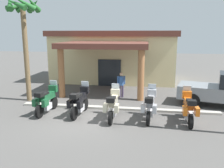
# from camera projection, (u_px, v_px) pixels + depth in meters

# --- Properties ---
(ground_plane) EXTENTS (80.00, 80.00, 0.00)m
(ground_plane) POSITION_uv_depth(u_px,v_px,m) (84.00, 119.00, 11.67)
(ground_plane) COLOR #514F4C
(motel_building) EXTENTS (10.66, 10.31, 4.30)m
(motel_building) POSITION_uv_depth(u_px,v_px,m) (114.00, 55.00, 21.22)
(motel_building) COLOR beige
(motel_building) RESTS_ON ground_plane
(motorcycle_green) EXTENTS (0.73, 2.21, 1.61)m
(motorcycle_green) POSITION_uv_depth(u_px,v_px,m) (46.00, 100.00, 12.43)
(motorcycle_green) COLOR black
(motorcycle_green) RESTS_ON ground_plane
(motorcycle_black) EXTENTS (0.73, 2.21, 1.61)m
(motorcycle_black) POSITION_uv_depth(u_px,v_px,m) (80.00, 102.00, 12.17)
(motorcycle_black) COLOR black
(motorcycle_black) RESTS_ON ground_plane
(motorcycle_cream) EXTENTS (0.70, 2.21, 1.61)m
(motorcycle_cream) POSITION_uv_depth(u_px,v_px,m) (113.00, 105.00, 11.57)
(motorcycle_cream) COLOR black
(motorcycle_cream) RESTS_ON ground_plane
(motorcycle_silver) EXTENTS (0.74, 2.21, 1.61)m
(motorcycle_silver) POSITION_uv_depth(u_px,v_px,m) (150.00, 106.00, 11.49)
(motorcycle_silver) COLOR black
(motorcycle_silver) RESTS_ON ground_plane
(motorcycle_orange) EXTENTS (0.70, 2.21, 1.61)m
(motorcycle_orange) POSITION_uv_depth(u_px,v_px,m) (189.00, 108.00, 11.14)
(motorcycle_orange) COLOR black
(motorcycle_orange) RESTS_ON ground_plane
(pedestrian) EXTENTS (0.50, 0.32, 1.65)m
(pedestrian) POSITION_uv_depth(u_px,v_px,m) (121.00, 83.00, 15.45)
(pedestrian) COLOR #3F334C
(pedestrian) RESTS_ON ground_plane
(palm_tree_roadside) EXTENTS (2.15, 2.16, 6.37)m
(palm_tree_roadside) POSITION_uv_depth(u_px,v_px,m) (24.00, 20.00, 13.95)
(palm_tree_roadside) COLOR brown
(palm_tree_roadside) RESTS_ON ground_plane
(curb_strip) EXTENTS (10.90, 0.36, 0.12)m
(curb_strip) POSITION_uv_depth(u_px,v_px,m) (117.00, 108.00, 13.18)
(curb_strip) COLOR #ADA89E
(curb_strip) RESTS_ON ground_plane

